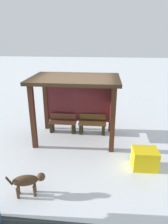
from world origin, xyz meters
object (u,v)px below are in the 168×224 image
dog (28,181)px  bus_shelter (79,92)px  bench_left_inside (63,124)px  bench_center_inside (92,125)px  grit_bin (145,159)px

dog → bus_shelter: bearing=75.3°
bus_shelter → bench_left_inside: 1.59m
bench_left_inside → dog: 3.45m
bench_center_inside → grit_bin: 2.63m
bench_left_inside → bus_shelter: bearing=-22.8°
bench_left_inside → bench_center_inside: size_ratio=1.00×
dog → grit_bin: dog is taller
bench_center_inside → grit_bin: size_ratio=1.52×
bus_shelter → bench_center_inside: 1.50m
bench_left_inside → dog: (-0.14, -3.45, 0.07)m
grit_bin → dog: bearing=-154.7°
bus_shelter → bench_left_inside: bearing=157.2°
bench_center_inside → grit_bin: bench_center_inside is taller
bus_shelter → grit_bin: 3.11m
bench_left_inside → grit_bin: size_ratio=1.52×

